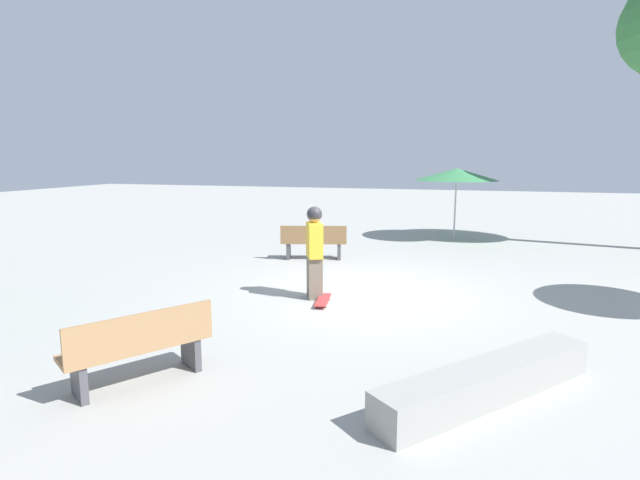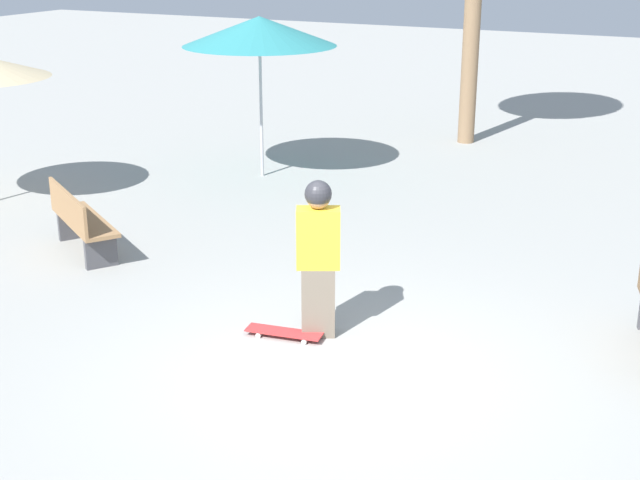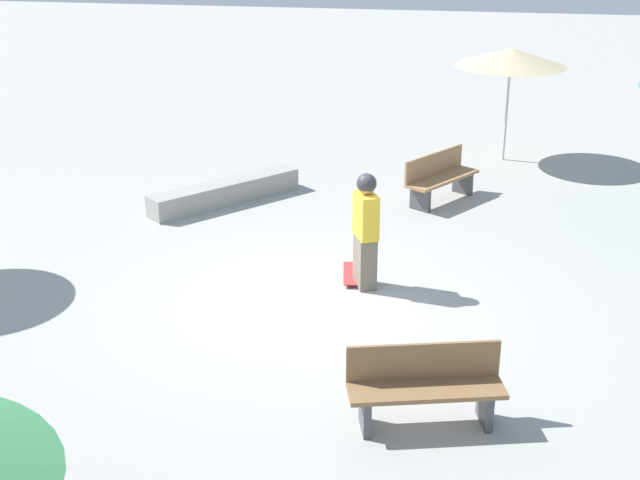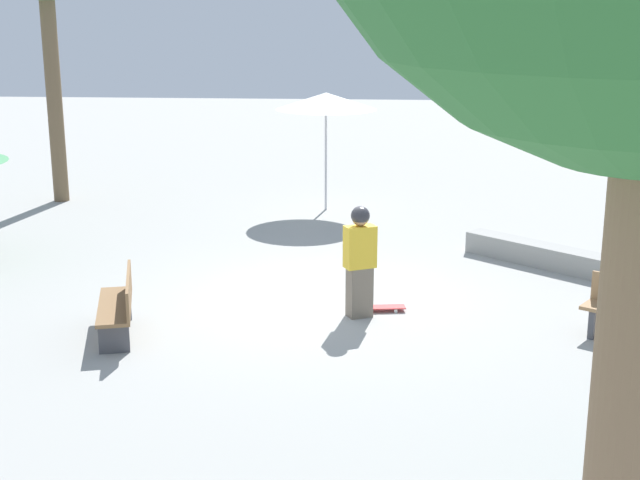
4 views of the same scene
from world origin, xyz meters
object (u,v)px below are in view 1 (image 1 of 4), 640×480
Objects in this scene: skater_main at (315,249)px; bench_near at (140,347)px; concrete_ledge at (489,381)px; bench_far at (314,242)px; shade_umbrella_green at (457,174)px; skateboard at (323,300)px.

skater_main reaches higher than bench_near.
bench_near is (0.74, -3.69, 0.24)m from concrete_ledge.
bench_near is 0.95× the size of bench_far.
bench_far is (-3.24, -1.03, -0.46)m from skater_main.
skater_main is 3.43m from bench_far.
skater_main is 7.76m from shade_umbrella_green.
skater_main is 3.93m from bench_near.
bench_far is 5.45m from shade_umbrella_green.
bench_far is at bearing -168.54° from skateboard.
bench_far is (-7.06, -0.19, 0.00)m from bench_near.
skater_main is at bearing -147.46° from skateboard.
bench_near is (3.54, -1.08, 0.37)m from skateboard.
skateboard is 3.76m from bench_far.
shade_umbrella_green is at bearing 18.56° from bench_near.
bench_near is at bearing -25.25° from skateboard.
skateboard is 3.83m from concrete_ledge.
bench_near is at bearing -38.48° from skater_main.
concrete_ledge is 1.01× the size of shade_umbrella_green.
skater_main reaches higher than concrete_ledge.
skater_main is 0.66× the size of shade_umbrella_green.
skater_main is at bearing -137.19° from concrete_ledge.
bench_near is 7.06m from bench_far.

